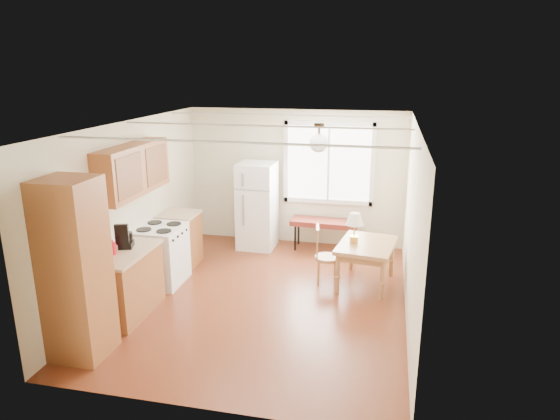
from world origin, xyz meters
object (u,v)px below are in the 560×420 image
(refrigerator, at_px, (257,206))
(chair, at_px, (322,251))
(bench, at_px, (325,223))
(dining_table, at_px, (366,250))

(refrigerator, distance_m, chair, 1.92)
(bench, bearing_deg, refrigerator, -171.84)
(dining_table, bearing_deg, refrigerator, 157.03)
(bench, relative_size, chair, 1.39)
(refrigerator, distance_m, dining_table, 2.40)
(dining_table, height_order, chair, chair)
(dining_table, bearing_deg, chair, -166.24)
(bench, xyz_separation_m, dining_table, (0.81, -1.37, 0.06))
(refrigerator, xyz_separation_m, bench, (1.23, 0.12, -0.29))
(dining_table, distance_m, chair, 0.67)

